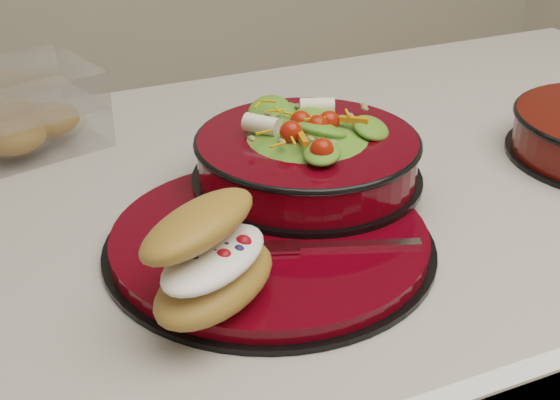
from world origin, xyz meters
name	(u,v)px	position (x,y,z in m)	size (l,w,h in m)	color
dinner_plate	(271,240)	(-0.15, -0.12, 0.91)	(0.32, 0.32, 0.02)	black
salad_bowl	(307,148)	(-0.08, -0.03, 0.96)	(0.25, 0.25, 0.10)	black
croissant	(212,257)	(-0.24, -0.20, 0.96)	(0.15, 0.15, 0.08)	#AF7635
fork	(335,246)	(-0.11, -0.17, 0.92)	(0.14, 0.07, 0.00)	silver
pastry_box	(7,115)	(-0.35, 0.23, 0.94)	(0.24, 0.20, 0.09)	white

